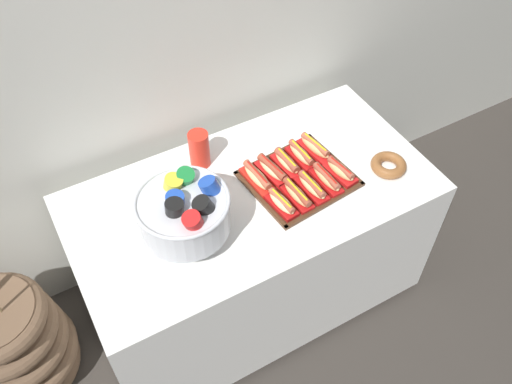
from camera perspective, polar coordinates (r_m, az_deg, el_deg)
name	(u,v)px	position (r m, az deg, el deg)	size (l,w,h in m)	color
ground_plane	(253,292)	(2.82, -0.34, -10.40)	(10.00, 10.00, 0.00)	#38332D
back_wall	(185,12)	(2.23, -7.42, 18.16)	(6.00, 0.10, 2.60)	beige
buffet_table	(252,245)	(2.48, -0.39, -5.59)	(1.48, 0.77, 0.77)	white
floor_vase	(12,344)	(2.62, -24.17, -14.28)	(0.50, 0.50, 1.10)	brown
serving_tray	(299,179)	(2.24, 4.48, 1.37)	(0.44, 0.40, 0.01)	#472B19
hot_dog_0	(282,203)	(2.11, 2.70, -1.16)	(0.08, 0.16, 0.06)	#B21414
hot_dog_1	(297,194)	(2.14, 4.31, -0.25)	(0.07, 0.17, 0.06)	#B21414
hot_dog_2	(312,187)	(2.18, 5.86, 0.58)	(0.07, 0.17, 0.06)	#B21414
hot_dog_3	(326,179)	(2.21, 7.37, 1.41)	(0.06, 0.18, 0.06)	#B21414
hot_dog_4	(340,171)	(2.25, 8.83, 2.23)	(0.09, 0.16, 0.06)	red
hot_dog_5	(257,177)	(2.20, 0.13, 1.56)	(0.08, 0.19, 0.06)	red
hot_dog_6	(272,170)	(2.23, 1.71, 2.37)	(0.09, 0.18, 0.06)	red
hot_dog_7	(287,162)	(2.26, 3.24, 3.12)	(0.07, 0.16, 0.06)	red
hot_dog_8	(301,155)	(2.30, 4.74, 3.92)	(0.07, 0.16, 0.06)	#B21414
hot_dog_9	(315,147)	(2.33, 6.19, 4.67)	(0.09, 0.18, 0.06)	red
punch_bowl	(185,211)	(1.95, -7.50, -2.03)	(0.34, 0.34, 0.26)	silver
cup_stack	(199,149)	(2.26, -5.97, 4.47)	(0.09, 0.09, 0.16)	red
donut	(389,165)	(2.33, 13.71, 2.75)	(0.15, 0.15, 0.04)	brown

